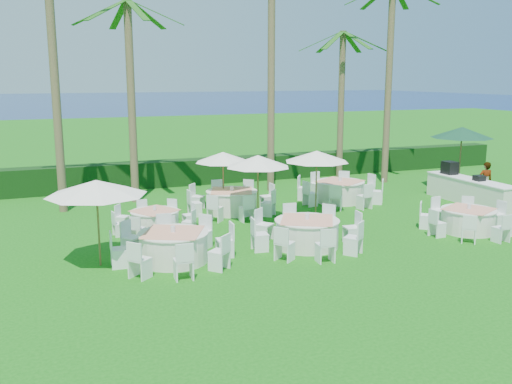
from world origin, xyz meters
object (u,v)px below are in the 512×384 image
at_px(banquet_table_f, 340,191).
at_px(umbrella_b, 258,161).
at_px(umbrella_green, 462,132).
at_px(banquet_table_c, 468,220).
at_px(banquet_table_e, 232,201).
at_px(umbrella_d, 317,156).
at_px(banquet_table_d, 155,220).
at_px(umbrella_c, 223,157).
at_px(umbrella_a, 96,188).
at_px(banquet_table_a, 173,246).
at_px(banquet_table_b, 307,232).
at_px(staff_person, 485,181).
at_px(buffet_table, 469,190).

height_order(banquet_table_f, umbrella_b, umbrella_b).
bearing_deg(umbrella_green, banquet_table_c, -128.63).
relative_size(banquet_table_e, umbrella_d, 1.41).
bearing_deg(banquet_table_d, banquet_table_c, -22.01).
relative_size(banquet_table_e, umbrella_c, 1.51).
bearing_deg(banquet_table_e, umbrella_a, -140.09).
relative_size(banquet_table_d, umbrella_a, 1.05).
height_order(banquet_table_a, banquet_table_b, banquet_table_b).
relative_size(banquet_table_c, umbrella_a, 1.16).
bearing_deg(staff_person, umbrella_green, -94.17).
xyz_separation_m(banquet_table_b, umbrella_b, (-0.31, 3.24, 1.76)).
relative_size(banquet_table_a, umbrella_green, 1.20).
bearing_deg(umbrella_a, banquet_table_e, 39.91).
distance_m(banquet_table_a, umbrella_green, 15.82).
distance_m(banquet_table_c, staff_person, 5.46).
distance_m(umbrella_d, buffet_table, 6.93).
relative_size(banquet_table_d, umbrella_green, 0.99).
bearing_deg(buffet_table, umbrella_b, 178.80).
bearing_deg(umbrella_a, umbrella_green, 16.76).
relative_size(banquet_table_e, umbrella_a, 1.26).
relative_size(banquet_table_f, umbrella_d, 1.45).
relative_size(banquet_table_a, banquet_table_c, 1.10).
height_order(banquet_table_c, staff_person, staff_person).
distance_m(umbrella_b, buffet_table, 9.41).
bearing_deg(umbrella_c, banquet_table_a, -121.10).
distance_m(banquet_table_d, umbrella_a, 4.07).
distance_m(banquet_table_a, umbrella_c, 6.58).
xyz_separation_m(banquet_table_a, buffet_table, (13.07, 2.94, 0.09)).
distance_m(banquet_table_a, umbrella_b, 5.23).
bearing_deg(banquet_table_c, banquet_table_e, 139.40).
distance_m(banquet_table_f, umbrella_c, 5.23).
height_order(banquet_table_c, umbrella_green, umbrella_green).
relative_size(banquet_table_d, umbrella_b, 1.17).
distance_m(banquet_table_c, umbrella_d, 5.76).
relative_size(banquet_table_b, umbrella_b, 1.43).
relative_size(umbrella_a, umbrella_b, 1.12).
distance_m(banquet_table_b, umbrella_a, 6.33).
distance_m(banquet_table_b, umbrella_d, 4.72).
xyz_separation_m(umbrella_a, umbrella_green, (16.65, 5.01, 0.44)).
height_order(banquet_table_b, buffet_table, buffet_table).
xyz_separation_m(banquet_table_a, umbrella_d, (6.37, 3.65, 1.74)).
bearing_deg(umbrella_green, umbrella_a, -163.24).
bearing_deg(banquet_table_c, umbrella_c, 137.78).
bearing_deg(banquet_table_b, banquet_table_a, 178.51).
relative_size(banquet_table_a, staff_person, 2.10).
bearing_deg(banquet_table_d, umbrella_b, -4.00).
bearing_deg(buffet_table, staff_person, 7.99).
height_order(banquet_table_f, staff_person, staff_person).
distance_m(umbrella_d, staff_person, 7.76).
xyz_separation_m(umbrella_green, buffet_table, (-1.63, -2.51, -2.08)).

